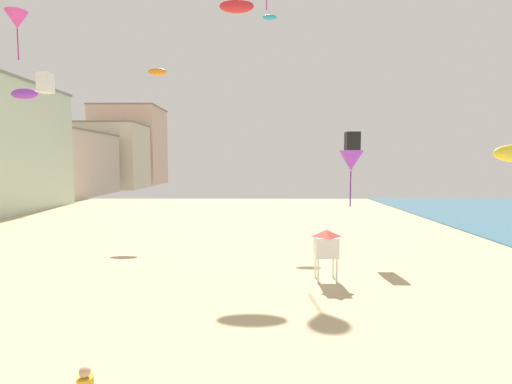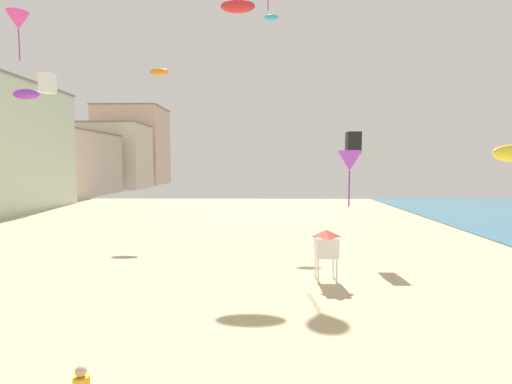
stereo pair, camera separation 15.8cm
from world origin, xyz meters
TOP-DOWN VIEW (x-y plane):
  - boardwalk_hotel_far at (-28.96, 65.59)m, footprint 12.76×19.61m
  - boardwalk_hotel_distant at (-28.96, 83.78)m, footprint 16.80×12.94m
  - boardwalk_hotel_furthest at (-28.96, 100.31)m, footprint 16.54×15.50m
  - lifeguard_stand at (8.43, 17.77)m, footprint 1.10×1.10m
  - kite_red_parafoil at (3.35, 29.63)m, footprint 2.67×0.74m
  - kite_purple_delta at (8.17, 11.88)m, footprint 0.83×0.83m
  - kite_cyan_parafoil at (6.17, 39.23)m, footprint 1.43×0.40m
  - kite_magenta_delta at (-6.87, 18.40)m, footprint 1.04×1.04m
  - kite_black_box at (11.31, 24.78)m, footprint 0.90×0.90m
  - kite_white_box at (-11.46, 29.08)m, footprint 0.97×0.97m
  - kite_purple_parafoil at (-9.56, 23.19)m, footprint 1.69×0.47m
  - kite_orange_parafoil at (-4.46, 35.61)m, footprint 1.76×0.49m

SIDE VIEW (x-z plane):
  - lifeguard_stand at x=8.43m, z-range 0.56..3.11m
  - boardwalk_hotel_far at x=-28.96m, z-range 0.01..11.15m
  - kite_purple_delta at x=8.17m, z-range 4.98..6.87m
  - boardwalk_hotel_distant at x=-28.96m, z-range 0.01..14.30m
  - kite_black_box at x=11.31m, z-range 6.46..7.88m
  - boardwalk_hotel_furthest at x=-28.96m, z-range 0.01..20.14m
  - kite_purple_parafoil at x=-9.56m, z-range 9.80..10.46m
  - kite_white_box at x=-11.46m, z-range 11.24..12.76m
  - kite_magenta_delta at x=-6.87m, z-range 11.69..14.06m
  - kite_orange_parafoil at x=-4.46m, z-range 13.98..14.66m
  - kite_red_parafoil at x=3.35m, z-range 17.38..18.42m
  - kite_cyan_parafoil at x=6.17m, z-range 20.29..20.85m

